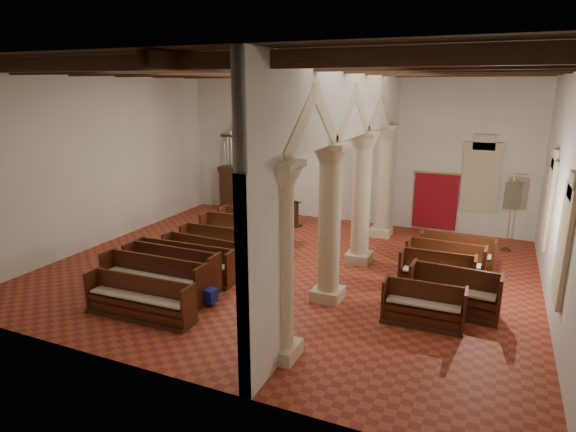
# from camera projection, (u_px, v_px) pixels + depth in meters

# --- Properties ---
(floor) EXTENTS (14.00, 14.00, 0.00)m
(floor) POSITION_uv_depth(u_px,v_px,m) (288.00, 269.00, 14.60)
(floor) COLOR #943A20
(floor) RESTS_ON ground
(ceiling) EXTENTS (14.00, 14.00, 0.00)m
(ceiling) POSITION_uv_depth(u_px,v_px,m) (288.00, 62.00, 13.02)
(ceiling) COLOR black
(ceiling) RESTS_ON wall_back
(wall_back) EXTENTS (14.00, 0.02, 6.00)m
(wall_back) POSITION_uv_depth(u_px,v_px,m) (348.00, 148.00, 19.11)
(wall_back) COLOR beige
(wall_back) RESTS_ON floor
(wall_front) EXTENTS (14.00, 0.02, 6.00)m
(wall_front) POSITION_uv_depth(u_px,v_px,m) (152.00, 226.00, 8.51)
(wall_front) COLOR beige
(wall_front) RESTS_ON floor
(wall_left) EXTENTS (0.02, 12.00, 6.00)m
(wall_left) POSITION_uv_depth(u_px,v_px,m) (102.00, 158.00, 16.52)
(wall_left) COLOR beige
(wall_left) RESTS_ON floor
(wall_right) EXTENTS (0.02, 12.00, 6.00)m
(wall_right) POSITION_uv_depth(u_px,v_px,m) (565.00, 193.00, 11.10)
(wall_right) COLOR beige
(wall_right) RESTS_ON floor
(ceiling_beams) EXTENTS (13.80, 11.80, 0.30)m
(ceiling_beams) POSITION_uv_depth(u_px,v_px,m) (288.00, 69.00, 13.07)
(ceiling_beams) COLOR #372011
(ceiling_beams) RESTS_ON wall_back
(arcade) EXTENTS (0.90, 11.90, 6.00)m
(arcade) POSITION_uv_depth(u_px,v_px,m) (349.00, 156.00, 12.97)
(arcade) COLOR beige
(arcade) RESTS_ON floor
(window_right_a) EXTENTS (0.03, 1.00, 2.20)m
(window_right_a) POSITION_uv_depth(u_px,v_px,m) (566.00, 245.00, 9.99)
(window_right_a) COLOR #35795D
(window_right_a) RESTS_ON wall_right
(window_right_b) EXTENTS (0.03, 1.00, 2.20)m
(window_right_b) POSITION_uv_depth(u_px,v_px,m) (550.00, 203.00, 13.53)
(window_right_b) COLOR #35795D
(window_right_b) RESTS_ON wall_right
(window_back) EXTENTS (1.00, 0.03, 2.20)m
(window_back) POSITION_uv_depth(u_px,v_px,m) (481.00, 177.00, 17.37)
(window_back) COLOR #35795D
(window_back) RESTS_ON wall_back
(pipe_organ) EXTENTS (2.10, 0.85, 4.40)m
(pipe_organ) POSITION_uv_depth(u_px,v_px,m) (244.00, 181.00, 20.84)
(pipe_organ) COLOR #372011
(pipe_organ) RESTS_ON floor
(lectern) EXTENTS (0.56, 0.59, 1.14)m
(lectern) POSITION_uv_depth(u_px,v_px,m) (295.00, 215.00, 18.88)
(lectern) COLOR #3A2112
(lectern) RESTS_ON floor
(dossal_curtain) EXTENTS (1.80, 0.07, 2.17)m
(dossal_curtain) POSITION_uv_depth(u_px,v_px,m) (435.00, 201.00, 18.17)
(dossal_curtain) COLOR maroon
(dossal_curtain) RESTS_ON floor
(processional_banner) EXTENTS (0.54, 0.69, 2.53)m
(processional_banner) POSITION_uv_depth(u_px,v_px,m) (509.00, 227.00, 16.07)
(processional_banner) COLOR #372011
(processional_banner) RESTS_ON floor
(hymnal_box_a) EXTENTS (0.43, 0.38, 0.36)m
(hymnal_box_a) POSITION_uv_depth(u_px,v_px,m) (184.00, 313.00, 11.22)
(hymnal_box_a) COLOR navy
(hymnal_box_a) RESTS_ON floor
(hymnal_box_b) EXTENTS (0.38, 0.33, 0.34)m
(hymnal_box_b) POSITION_uv_depth(u_px,v_px,m) (210.00, 295.00, 12.16)
(hymnal_box_b) COLOR #162B98
(hymnal_box_b) RESTS_ON floor
(hymnal_box_c) EXTENTS (0.38, 0.35, 0.31)m
(hymnal_box_c) POSITION_uv_depth(u_px,v_px,m) (281.00, 263.00, 14.39)
(hymnal_box_c) COLOR navy
(hymnal_box_c) RESTS_ON floor
(tube_heater_a) EXTENTS (1.08, 0.16, 0.11)m
(tube_heater_a) POSITION_uv_depth(u_px,v_px,m) (111.00, 302.00, 12.02)
(tube_heater_a) COLOR white
(tube_heater_a) RESTS_ON floor
(tube_heater_b) EXTENTS (0.99, 0.38, 0.10)m
(tube_heater_b) POSITION_uv_depth(u_px,v_px,m) (153.00, 313.00, 11.48)
(tube_heater_b) COLOR white
(tube_heater_b) RESTS_ON floor
(nave_pew_0) EXTENTS (2.86, 0.75, 1.01)m
(nave_pew_0) POSITION_uv_depth(u_px,v_px,m) (140.00, 304.00, 11.52)
(nave_pew_0) COLOR #372011
(nave_pew_0) RESTS_ON floor
(nave_pew_1) EXTENTS (3.03, 0.77, 1.10)m
(nave_pew_1) POSITION_uv_depth(u_px,v_px,m) (154.00, 285.00, 12.58)
(nave_pew_1) COLOR #372011
(nave_pew_1) RESTS_ON floor
(nave_pew_2) EXTENTS (2.86, 0.74, 1.11)m
(nave_pew_2) POSITION_uv_depth(u_px,v_px,m) (172.00, 274.00, 13.27)
(nave_pew_2) COLOR #372011
(nave_pew_2) RESTS_ON floor
(nave_pew_3) EXTENTS (3.19, 0.77, 1.03)m
(nave_pew_3) POSITION_uv_depth(u_px,v_px,m) (184.00, 267.00, 13.84)
(nave_pew_3) COLOR #372011
(nave_pew_3) RESTS_ON floor
(nave_pew_4) EXTENTS (2.78, 0.80, 0.95)m
(nave_pew_4) POSITION_uv_depth(u_px,v_px,m) (203.00, 259.00, 14.61)
(nave_pew_4) COLOR #372011
(nave_pew_4) RESTS_ON floor
(nave_pew_5) EXTENTS (2.87, 0.75, 1.00)m
(nave_pew_5) POSITION_uv_depth(u_px,v_px,m) (222.00, 249.00, 15.44)
(nave_pew_5) COLOR #372011
(nave_pew_5) RESTS_ON floor
(nave_pew_6) EXTENTS (2.90, 0.96, 1.14)m
(nave_pew_6) POSITION_uv_depth(u_px,v_px,m) (241.00, 238.00, 16.37)
(nave_pew_6) COLOR #372011
(nave_pew_6) RESTS_ON floor
(nave_pew_7) EXTENTS (2.75, 0.82, 1.08)m
(nave_pew_7) POSITION_uv_depth(u_px,v_px,m) (254.00, 230.00, 17.38)
(nave_pew_7) COLOR #372011
(nave_pew_7) RESTS_ON floor
(aisle_pew_0) EXTENTS (1.88, 0.70, 1.00)m
(aisle_pew_0) POSITION_uv_depth(u_px,v_px,m) (423.00, 311.00, 11.18)
(aisle_pew_0) COLOR #372011
(aisle_pew_0) RESTS_ON floor
(aisle_pew_1) EXTENTS (2.17, 0.88, 1.14)m
(aisle_pew_1) POSITION_uv_depth(u_px,v_px,m) (453.00, 298.00, 11.72)
(aisle_pew_1) COLOR #372011
(aisle_pew_1) RESTS_ON floor
(aisle_pew_2) EXTENTS (1.95, 0.79, 1.13)m
(aisle_pew_2) POSITION_uv_depth(u_px,v_px,m) (436.00, 280.00, 12.84)
(aisle_pew_2) COLOR #372011
(aisle_pew_2) RESTS_ON floor
(aisle_pew_3) EXTENTS (2.18, 0.85, 1.14)m
(aisle_pew_3) POSITION_uv_depth(u_px,v_px,m) (444.00, 269.00, 13.62)
(aisle_pew_3) COLOR #372011
(aisle_pew_3) RESTS_ON floor
(aisle_pew_4) EXTENTS (2.16, 0.78, 1.11)m
(aisle_pew_4) POSITION_uv_depth(u_px,v_px,m) (456.00, 259.00, 14.39)
(aisle_pew_4) COLOR #372011
(aisle_pew_4) RESTS_ON floor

